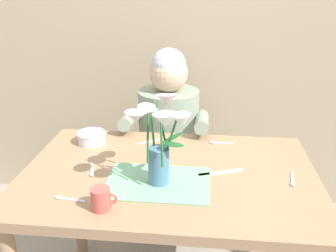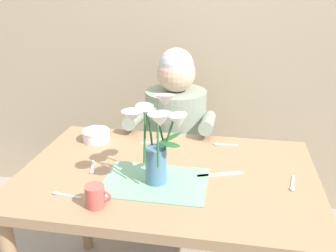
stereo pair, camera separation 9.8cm
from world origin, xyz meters
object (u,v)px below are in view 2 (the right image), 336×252
object	(u,v)px
seated_person	(175,147)
ceramic_bowl	(96,135)
flower_vase	(157,137)
tea_cup	(96,196)
dinner_knife	(220,174)

from	to	relation	value
seated_person	ceramic_bowl	size ratio (longest dim) A/B	8.35
flower_vase	tea_cup	size ratio (longest dim) A/B	3.65
dinner_knife	tea_cup	size ratio (longest dim) A/B	2.04
flower_vase	tea_cup	bearing A→B (deg)	-134.22
ceramic_bowl	tea_cup	world-z (taller)	tea_cup
seated_person	flower_vase	xyz separation A→B (m)	(0.04, -0.72, 0.37)
seated_person	flower_vase	world-z (taller)	seated_person
seated_person	flower_vase	bearing A→B (deg)	-89.38
flower_vase	ceramic_bowl	size ratio (longest dim) A/B	2.50
dinner_knife	tea_cup	xyz separation A→B (m)	(-0.41, -0.30, 0.04)
seated_person	dinner_knife	size ratio (longest dim) A/B	5.97
ceramic_bowl	flower_vase	bearing A→B (deg)	-42.69
flower_vase	tea_cup	distance (m)	0.30
flower_vase	ceramic_bowl	xyz separation A→B (m)	(-0.38, 0.35, -0.17)
ceramic_bowl	tea_cup	xyz separation A→B (m)	(0.20, -0.53, 0.01)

